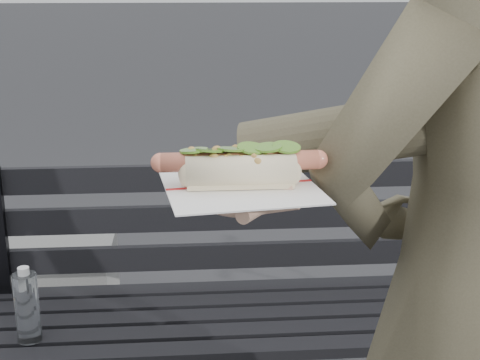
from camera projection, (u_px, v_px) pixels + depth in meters
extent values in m
cylinder|color=black|center=(425.00, 350.00, 2.22)|extent=(0.04, 0.04, 0.45)
cube|color=black|center=(230.00, 351.00, 1.76)|extent=(1.50, 0.07, 0.03)
cube|color=black|center=(228.00, 334.00, 1.85)|extent=(1.50, 0.07, 0.03)
cube|color=black|center=(226.00, 318.00, 1.93)|extent=(1.50, 0.07, 0.03)
cube|color=black|center=(224.00, 303.00, 2.02)|extent=(1.50, 0.07, 0.03)
cube|color=black|center=(223.00, 290.00, 2.11)|extent=(1.50, 0.07, 0.03)
cube|color=black|center=(0.00, 234.00, 2.01)|extent=(0.04, 0.03, 0.42)
cube|color=black|center=(434.00, 222.00, 2.11)|extent=(0.04, 0.03, 0.42)
cube|color=black|center=(222.00, 256.00, 2.10)|extent=(1.50, 0.02, 0.08)
cube|color=black|center=(222.00, 217.00, 2.07)|extent=(1.50, 0.02, 0.08)
cube|color=black|center=(221.00, 177.00, 2.03)|extent=(1.50, 0.02, 0.08)
cylinder|color=white|center=(27.00, 308.00, 1.76)|extent=(0.06, 0.06, 0.19)
cylinder|color=white|center=(23.00, 271.00, 1.73)|extent=(0.03, 0.03, 0.02)
imported|color=#4B4632|center=(475.00, 314.00, 1.08)|extent=(0.76, 0.64, 1.77)
cylinder|color=#4B4632|center=(413.00, 125.00, 0.96)|extent=(0.51, 0.23, 0.19)
cylinder|color=#D8A384|center=(270.00, 192.00, 0.87)|extent=(0.09, 0.08, 0.07)
ellipsoid|color=#D8A384|center=(240.00, 199.00, 0.86)|extent=(0.10, 0.12, 0.03)
cylinder|color=#D8A384|center=(198.00, 206.00, 0.82)|extent=(0.05, 0.02, 0.02)
cylinder|color=#D8A384|center=(197.00, 201.00, 0.84)|extent=(0.05, 0.02, 0.02)
cylinder|color=#D8A384|center=(197.00, 196.00, 0.86)|extent=(0.05, 0.02, 0.02)
cylinder|color=#D8A384|center=(197.00, 191.00, 0.88)|extent=(0.05, 0.02, 0.02)
cylinder|color=#D8A384|center=(252.00, 211.00, 0.81)|extent=(0.04, 0.05, 0.02)
cube|color=white|center=(240.00, 186.00, 0.85)|extent=(0.21, 0.21, 0.00)
cube|color=#B21E1E|center=(240.00, 185.00, 0.85)|extent=(0.19, 0.03, 0.00)
cylinder|color=#D76F52|center=(240.00, 161.00, 0.84)|extent=(0.20, 0.02, 0.02)
sphere|color=#D76F52|center=(161.00, 163.00, 0.84)|extent=(0.03, 0.02, 0.02)
sphere|color=#D76F52|center=(318.00, 160.00, 0.85)|extent=(0.02, 0.02, 0.02)
sphere|color=#9E6B2D|center=(277.00, 150.00, 0.86)|extent=(0.01, 0.01, 0.01)
sphere|color=#9E6B2D|center=(229.00, 156.00, 0.83)|extent=(0.01, 0.01, 0.01)
sphere|color=#9E6B2D|center=(247.00, 148.00, 0.86)|extent=(0.01, 0.01, 0.01)
sphere|color=#9E6B2D|center=(270.00, 158.00, 0.85)|extent=(0.01, 0.01, 0.01)
sphere|color=#9E6B2D|center=(275.00, 155.00, 0.84)|extent=(0.01, 0.01, 0.01)
sphere|color=#9E6B2D|center=(274.00, 155.00, 0.86)|extent=(0.01, 0.01, 0.01)
sphere|color=#9E6B2D|center=(258.00, 163.00, 0.82)|extent=(0.01, 0.01, 0.01)
sphere|color=#9E6B2D|center=(265.00, 159.00, 0.84)|extent=(0.01, 0.01, 0.01)
sphere|color=#9E6B2D|center=(200.00, 154.00, 0.85)|extent=(0.01, 0.01, 0.01)
sphere|color=#9E6B2D|center=(197.00, 164.00, 0.82)|extent=(0.01, 0.01, 0.01)
sphere|color=#9E6B2D|center=(226.00, 158.00, 0.83)|extent=(0.01, 0.01, 0.01)
sphere|color=#9E6B2D|center=(254.00, 156.00, 0.82)|extent=(0.01, 0.01, 0.01)
sphere|color=#9E6B2D|center=(263.00, 159.00, 0.83)|extent=(0.01, 0.01, 0.01)
sphere|color=#9E6B2D|center=(192.00, 151.00, 0.85)|extent=(0.01, 0.01, 0.01)
sphere|color=#9E6B2D|center=(195.00, 157.00, 0.83)|extent=(0.01, 0.01, 0.01)
sphere|color=#9E6B2D|center=(241.00, 160.00, 0.83)|extent=(0.01, 0.01, 0.01)
sphere|color=#9E6B2D|center=(240.00, 153.00, 0.84)|extent=(0.01, 0.01, 0.01)
sphere|color=#9E6B2D|center=(282.00, 151.00, 0.86)|extent=(0.01, 0.01, 0.01)
sphere|color=#9E6B2D|center=(214.00, 156.00, 0.86)|extent=(0.01, 0.01, 0.01)
sphere|color=#9E6B2D|center=(205.00, 154.00, 0.85)|extent=(0.01, 0.01, 0.01)
sphere|color=#9E6B2D|center=(225.00, 159.00, 0.84)|extent=(0.01, 0.01, 0.01)
sphere|color=#9E6B2D|center=(246.00, 152.00, 0.85)|extent=(0.01, 0.01, 0.01)
sphere|color=#9E6B2D|center=(217.00, 151.00, 0.84)|extent=(0.01, 0.01, 0.01)
sphere|color=#9E6B2D|center=(275.00, 157.00, 0.84)|extent=(0.01, 0.01, 0.01)
sphere|color=#9E6B2D|center=(279.00, 159.00, 0.83)|extent=(0.01, 0.01, 0.01)
sphere|color=#9E6B2D|center=(214.00, 158.00, 0.83)|extent=(0.01, 0.01, 0.01)
sphere|color=#9E6B2D|center=(236.00, 149.00, 0.86)|extent=(0.01, 0.01, 0.01)
sphere|color=#9E6B2D|center=(267.00, 151.00, 0.86)|extent=(0.01, 0.01, 0.01)
sphere|color=#9E6B2D|center=(241.00, 148.00, 0.86)|extent=(0.01, 0.01, 0.01)
sphere|color=#9E6B2D|center=(214.00, 155.00, 0.86)|extent=(0.01, 0.01, 0.01)
cylinder|color=#548A25|center=(194.00, 150.00, 0.84)|extent=(0.04, 0.04, 0.01)
cylinder|color=#548A25|center=(210.00, 150.00, 0.83)|extent=(0.04, 0.04, 0.01)
cylinder|color=#548A25|center=(232.00, 149.00, 0.84)|extent=(0.04, 0.04, 0.01)
cylinder|color=#548A25|center=(251.00, 148.00, 0.84)|extent=(0.04, 0.04, 0.01)
cylinder|color=#548A25|center=(268.00, 147.00, 0.84)|extent=(0.04, 0.04, 0.01)
cylinder|color=#548A25|center=(287.00, 147.00, 0.84)|extent=(0.04, 0.04, 0.01)
cube|color=brown|center=(340.00, 298.00, 3.06)|extent=(0.06, 0.08, 0.00)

